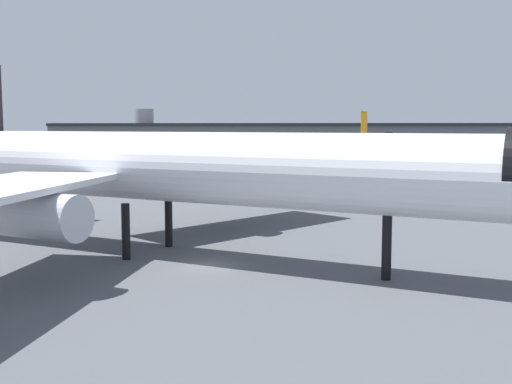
{
  "coord_description": "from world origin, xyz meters",
  "views": [
    {
      "loc": [
        9.68,
        -45.09,
        10.67
      ],
      "look_at": [
        3.76,
        0.94,
        5.64
      ],
      "focal_mm": 43.17,
      "sensor_mm": 36.0,
      "label": 1
    }
  ],
  "objects_px": {
    "airliner_far_taxiway": "(377,144)",
    "traffic_cone_wingtip": "(309,200)",
    "baggage_tug_wing": "(405,204)",
    "baggage_cart_trailing": "(39,200)",
    "traffic_cone_near_nose": "(220,198)",
    "airliner_near_gate": "(170,168)"
  },
  "relations": [
    {
      "from": "traffic_cone_wingtip",
      "to": "airliner_near_gate",
      "type": "bearing_deg",
      "value": -105.46
    },
    {
      "from": "airliner_far_taxiway",
      "to": "traffic_cone_near_nose",
      "type": "relative_size",
      "value": 76.84
    },
    {
      "from": "airliner_near_gate",
      "to": "traffic_cone_wingtip",
      "type": "bearing_deg",
      "value": 93.96
    },
    {
      "from": "baggage_tug_wing",
      "to": "airliner_far_taxiway",
      "type": "bearing_deg",
      "value": 30.85
    },
    {
      "from": "airliner_near_gate",
      "to": "airliner_far_taxiway",
      "type": "distance_m",
      "value": 110.73
    },
    {
      "from": "baggage_tug_wing",
      "to": "baggage_cart_trailing",
      "type": "distance_m",
      "value": 47.13
    },
    {
      "from": "baggage_tug_wing",
      "to": "baggage_cart_trailing",
      "type": "bearing_deg",
      "value": 123.82
    },
    {
      "from": "airliner_far_taxiway",
      "to": "traffic_cone_wingtip",
      "type": "distance_m",
      "value": 74.1
    },
    {
      "from": "baggage_tug_wing",
      "to": "traffic_cone_near_nose",
      "type": "relative_size",
      "value": 5.54
    },
    {
      "from": "airliner_far_taxiway",
      "to": "traffic_cone_near_nose",
      "type": "bearing_deg",
      "value": 172.4
    },
    {
      "from": "baggage_cart_trailing",
      "to": "traffic_cone_near_nose",
      "type": "bearing_deg",
      "value": -96.37
    },
    {
      "from": "airliner_far_taxiway",
      "to": "airliner_near_gate",
      "type": "bearing_deg",
      "value": -179.46
    },
    {
      "from": "airliner_near_gate",
      "to": "traffic_cone_wingtip",
      "type": "distance_m",
      "value": 37.54
    },
    {
      "from": "airliner_far_taxiway",
      "to": "baggage_cart_trailing",
      "type": "xyz_separation_m",
      "value": [
        -48.82,
        -81.09,
        -5.1
      ]
    },
    {
      "from": "airliner_far_taxiway",
      "to": "traffic_cone_wingtip",
      "type": "xyz_separation_m",
      "value": [
        -13.82,
        -72.58,
        -5.69
      ]
    },
    {
      "from": "airliner_near_gate",
      "to": "traffic_cone_wingtip",
      "type": "height_order",
      "value": "airliner_near_gate"
    },
    {
      "from": "airliner_near_gate",
      "to": "traffic_cone_near_nose",
      "type": "relative_size",
      "value": 92.99
    },
    {
      "from": "airliner_far_taxiway",
      "to": "baggage_cart_trailing",
      "type": "bearing_deg",
      "value": 161.83
    },
    {
      "from": "airliner_far_taxiway",
      "to": "baggage_tug_wing",
      "type": "relative_size",
      "value": 13.88
    },
    {
      "from": "baggage_tug_wing",
      "to": "traffic_cone_wingtip",
      "type": "bearing_deg",
      "value": 91.78
    },
    {
      "from": "traffic_cone_near_nose",
      "to": "airliner_far_taxiway",
      "type": "bearing_deg",
      "value": 69.52
    },
    {
      "from": "baggage_cart_trailing",
      "to": "airliner_far_taxiway",
      "type": "bearing_deg",
      "value": -61.71
    }
  ]
}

